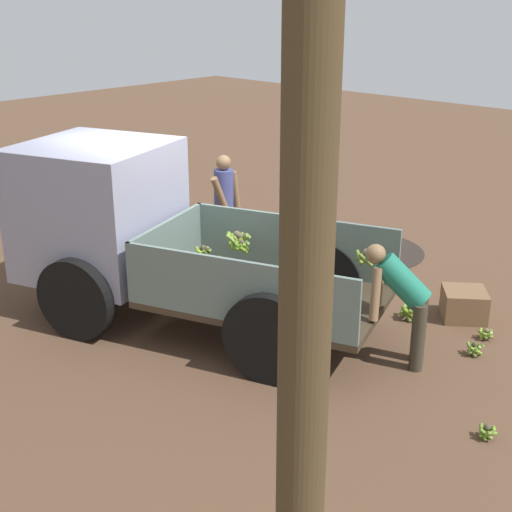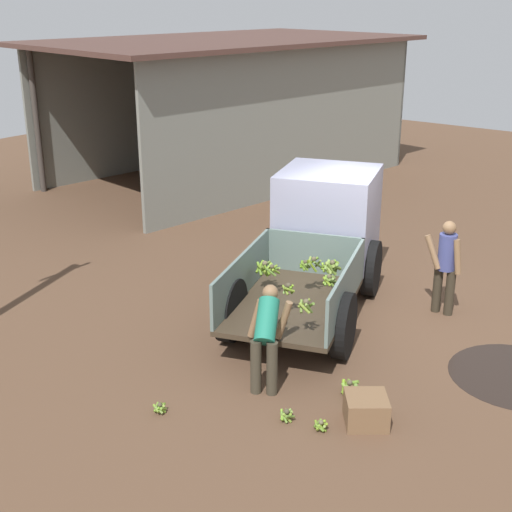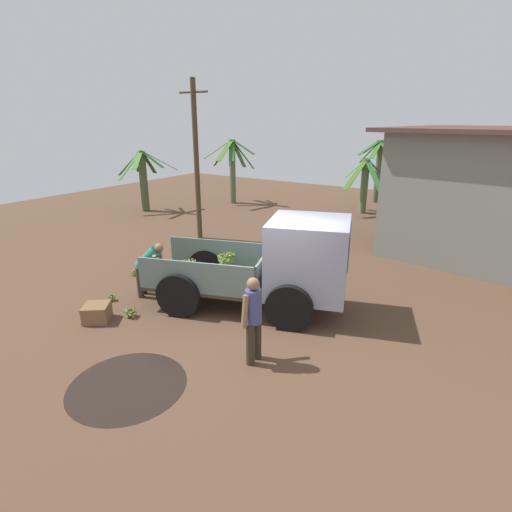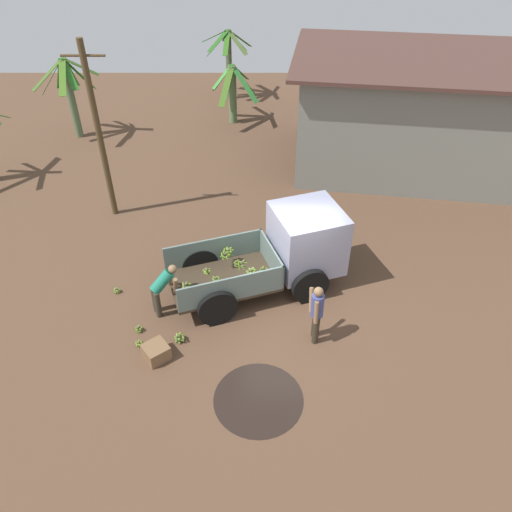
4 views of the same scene
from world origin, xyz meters
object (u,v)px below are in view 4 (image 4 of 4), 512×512
(person_worker_loading, at_px, (162,287))
(wooden_crate_0, at_px, (156,352))
(utility_pole, at_px, (99,133))
(cargo_truck, at_px, (291,247))
(person_foreground_visitor, at_px, (316,312))
(banana_bunch_on_ground_2, at_px, (139,343))
(banana_bunch_on_ground_1, at_px, (117,290))
(banana_bunch_on_ground_3, at_px, (179,338))
(banana_bunch_on_ground_0, at_px, (139,329))

(person_worker_loading, distance_m, wooden_crate_0, 1.66)
(utility_pole, relative_size, person_worker_loading, 3.98)
(cargo_truck, xyz_separation_m, person_foreground_visitor, (0.47, -2.12, -0.24))
(wooden_crate_0, bearing_deg, banana_bunch_on_ground_2, 143.43)
(utility_pole, xyz_separation_m, person_foreground_visitor, (5.99, -5.48, -1.89))
(cargo_truck, relative_size, wooden_crate_0, 9.15)
(person_worker_loading, relative_size, banana_bunch_on_ground_1, 7.54)
(banana_bunch_on_ground_1, xyz_separation_m, banana_bunch_on_ground_3, (1.87, -1.71, 0.03))
(banana_bunch_on_ground_3, xyz_separation_m, wooden_crate_0, (-0.47, -0.50, 0.07))
(utility_pole, bearing_deg, banana_bunch_on_ground_1, -76.85)
(utility_pole, bearing_deg, banana_bunch_on_ground_3, -63.51)
(banana_bunch_on_ground_2, height_order, banana_bunch_on_ground_3, banana_bunch_on_ground_3)
(person_foreground_visitor, bearing_deg, banana_bunch_on_ground_2, 3.22)
(utility_pole, bearing_deg, person_worker_loading, -63.15)
(banana_bunch_on_ground_1, bearing_deg, wooden_crate_0, -57.56)
(wooden_crate_0, bearing_deg, cargo_truck, 40.23)
(utility_pole, distance_m, banana_bunch_on_ground_3, 6.77)
(person_worker_loading, bearing_deg, banana_bunch_on_ground_2, -138.73)
(banana_bunch_on_ground_0, height_order, banana_bunch_on_ground_3, banana_bunch_on_ground_3)
(banana_bunch_on_ground_1, distance_m, banana_bunch_on_ground_3, 2.54)
(person_worker_loading, bearing_deg, banana_bunch_on_ground_3, -92.35)
(utility_pole, height_order, person_foreground_visitor, utility_pole)
(person_worker_loading, height_order, banana_bunch_on_ground_1, person_worker_loading)
(banana_bunch_on_ground_1, xyz_separation_m, banana_bunch_on_ground_2, (0.93, -1.86, -0.00))
(cargo_truck, height_order, utility_pole, utility_pole)
(utility_pole, relative_size, banana_bunch_on_ground_0, 25.25)
(utility_pole, bearing_deg, cargo_truck, -31.32)
(person_foreground_visitor, relative_size, banana_bunch_on_ground_1, 8.97)
(banana_bunch_on_ground_0, relative_size, banana_bunch_on_ground_1, 1.19)
(banana_bunch_on_ground_2, bearing_deg, wooden_crate_0, -36.57)
(utility_pole, bearing_deg, banana_bunch_on_ground_2, -72.27)
(cargo_truck, relative_size, banana_bunch_on_ground_2, 24.28)
(person_worker_loading, xyz_separation_m, banana_bunch_on_ground_3, (0.48, -1.04, -0.68))
(wooden_crate_0, bearing_deg, person_worker_loading, 90.64)
(person_worker_loading, distance_m, banana_bunch_on_ground_0, 1.15)
(cargo_truck, xyz_separation_m, utility_pole, (-5.52, 3.36, 1.64))
(person_worker_loading, bearing_deg, wooden_crate_0, -116.63)
(person_foreground_visitor, bearing_deg, banana_bunch_on_ground_0, -3.01)
(utility_pole, distance_m, person_foreground_visitor, 8.34)
(banana_bunch_on_ground_3, distance_m, wooden_crate_0, 0.69)
(person_worker_loading, height_order, banana_bunch_on_ground_3, person_worker_loading)
(person_worker_loading, relative_size, banana_bunch_on_ground_2, 6.93)
(cargo_truck, relative_size, person_worker_loading, 3.50)
(banana_bunch_on_ground_1, height_order, wooden_crate_0, wooden_crate_0)
(person_worker_loading, height_order, wooden_crate_0, person_worker_loading)
(wooden_crate_0, bearing_deg, person_foreground_visitor, 9.11)
(banana_bunch_on_ground_0, distance_m, banana_bunch_on_ground_1, 1.63)
(banana_bunch_on_ground_0, xyz_separation_m, banana_bunch_on_ground_1, (-0.84, 1.40, -0.01))
(cargo_truck, relative_size, banana_bunch_on_ground_3, 17.77)
(person_foreground_visitor, distance_m, banana_bunch_on_ground_2, 4.25)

